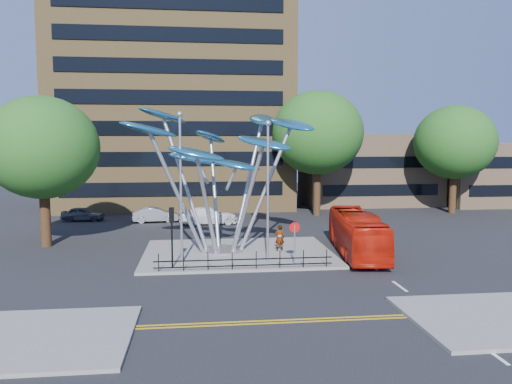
{
  "coord_description": "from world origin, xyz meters",
  "views": [
    {
      "loc": [
        -3.47,
        -25.41,
        7.28
      ],
      "look_at": [
        -0.07,
        4.0,
        4.23
      ],
      "focal_mm": 35.0,
      "sensor_mm": 36.0,
      "label": 1
    }
  ],
  "objects": [
    {
      "name": "tree_left",
      "position": [
        -14.0,
        10.0,
        6.79
      ],
      "size": [
        7.6,
        7.6,
        10.32
      ],
      "color": "black",
      "rests_on": "ground"
    },
    {
      "name": "traffic_light_island",
      "position": [
        -5.0,
        2.5,
        2.61
      ],
      "size": [
        0.28,
        0.18,
        3.42
      ],
      "color": "black",
      "rests_on": "traffic_island"
    },
    {
      "name": "traffic_island",
      "position": [
        -1.0,
        6.0,
        0.07
      ],
      "size": [
        12.0,
        9.0,
        0.15
      ],
      "primitive_type": "cube",
      "color": "slate",
      "rests_on": "ground"
    },
    {
      "name": "tree_right",
      "position": [
        8.0,
        22.0,
        8.04
      ],
      "size": [
        8.8,
        8.8,
        12.11
      ],
      "color": "black",
      "rests_on": "ground"
    },
    {
      "name": "brick_tower",
      "position": [
        -6.0,
        32.0,
        15.0
      ],
      "size": [
        25.0,
        15.0,
        30.0
      ],
      "primitive_type": "cube",
      "color": "olive",
      "rests_on": "ground"
    },
    {
      "name": "double_yellow_near",
      "position": [
        0.0,
        -6.0,
        0.01
      ],
      "size": [
        40.0,
        0.12,
        0.01
      ],
      "primitive_type": "cube",
      "color": "gold",
      "rests_on": "ground"
    },
    {
      "name": "parked_car_left",
      "position": [
        -14.0,
        21.06,
        0.64
      ],
      "size": [
        3.82,
        1.68,
        1.28
      ],
      "primitive_type": "imported",
      "rotation": [
        0.0,
        0.0,
        1.52
      ],
      "color": "#42454A",
      "rests_on": "ground"
    },
    {
      "name": "street_lamp_right",
      "position": [
        0.5,
        3.0,
        5.09
      ],
      "size": [
        0.36,
        0.36,
        8.3
      ],
      "color": "#9EA0A5",
      "rests_on": "traffic_island"
    },
    {
      "name": "leaf_sculpture",
      "position": [
        -2.07,
        6.68,
        6.87
      ],
      "size": [
        12.72,
        9.54,
        9.51
      ],
      "color": "#9EA0A5",
      "rests_on": "traffic_island"
    },
    {
      "name": "ground",
      "position": [
        0.0,
        0.0,
        0.0
      ],
      "size": [
        120.0,
        120.0,
        0.0
      ],
      "primitive_type": "plane",
      "color": "black",
      "rests_on": "ground"
    },
    {
      "name": "low_building_far",
      "position": [
        30.0,
        28.0,
        3.5
      ],
      "size": [
        12.0,
        8.0,
        7.0
      ],
      "primitive_type": "cube",
      "color": "tan",
      "rests_on": "ground"
    },
    {
      "name": "double_yellow_far",
      "position": [
        0.0,
        -6.3,
        0.01
      ],
      "size": [
        40.0,
        0.12,
        0.01
      ],
      "primitive_type": "cube",
      "color": "gold",
      "rests_on": "ground"
    },
    {
      "name": "pedestrian_railing_front",
      "position": [
        -1.0,
        1.7,
        0.55
      ],
      "size": [
        10.0,
        0.06,
        1.0
      ],
      "color": "black",
      "rests_on": "traffic_island"
    },
    {
      "name": "low_building_near",
      "position": [
        16.0,
        30.0,
        4.0
      ],
      "size": [
        15.0,
        8.0,
        8.0
      ],
      "primitive_type": "cube",
      "color": "tan",
      "rests_on": "ground"
    },
    {
      "name": "no_entry_sign_island",
      "position": [
        2.0,
        2.52,
        1.82
      ],
      "size": [
        0.6,
        0.1,
        2.45
      ],
      "color": "#9EA0A5",
      "rests_on": "traffic_island"
    },
    {
      "name": "tree_far",
      "position": [
        22.0,
        22.0,
        7.11
      ],
      "size": [
        8.0,
        8.0,
        10.81
      ],
      "color": "black",
      "rests_on": "ground"
    },
    {
      "name": "pedestrian",
      "position": [
        1.7,
        6.04,
        1.0
      ],
      "size": [
        0.63,
        0.41,
        1.71
      ],
      "primitive_type": "imported",
      "rotation": [
        0.0,
        0.0,
        3.15
      ],
      "color": "gray",
      "rests_on": "traffic_island"
    },
    {
      "name": "parked_car_right",
      "position": [
        -2.66,
        18.0,
        0.74
      ],
      "size": [
        5.29,
        2.56,
        1.48
      ],
      "primitive_type": "imported",
      "rotation": [
        0.0,
        0.0,
        1.67
      ],
      "color": "white",
      "rests_on": "ground"
    },
    {
      "name": "street_lamp_left",
      "position": [
        -4.5,
        3.5,
        5.36
      ],
      "size": [
        0.36,
        0.36,
        8.8
      ],
      "color": "#9EA0A5",
      "rests_on": "traffic_island"
    },
    {
      "name": "red_bus",
      "position": [
        6.6,
        5.22,
        1.35
      ],
      "size": [
        3.46,
        9.93,
        2.71
      ],
      "primitive_type": "imported",
      "rotation": [
        0.0,
        0.0,
        -0.12
      ],
      "color": "#B61708",
      "rests_on": "ground"
    },
    {
      "name": "parked_car_mid",
      "position": [
        -7.37,
        19.54,
        0.67
      ],
      "size": [
        4.18,
        1.84,
        1.34
      ],
      "primitive_type": "imported",
      "rotation": [
        0.0,
        0.0,
        1.68
      ],
      "color": "#AEB2B6",
      "rests_on": "ground"
    }
  ]
}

